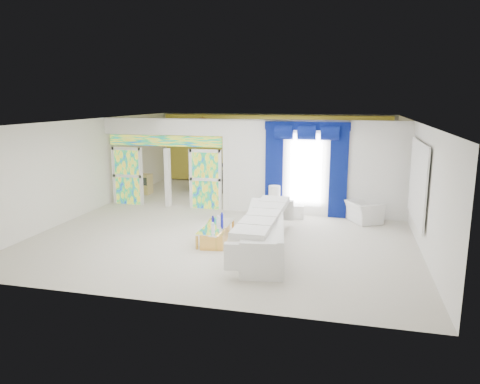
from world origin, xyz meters
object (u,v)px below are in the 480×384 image
(console_table, at_px, (284,211))
(grand_piano, at_px, (218,178))
(white_sofa, at_px, (265,232))
(armchair, at_px, (364,212))
(coffee_table, at_px, (216,233))

(console_table, xyz_separation_m, grand_piano, (-3.30, 3.89, 0.26))
(white_sofa, bearing_deg, armchair, 42.60)
(coffee_table, relative_size, console_table, 1.37)
(console_table, relative_size, grand_piano, 0.67)
(white_sofa, bearing_deg, console_table, 80.61)
(armchair, bearing_deg, grand_piano, 26.02)
(grand_piano, bearing_deg, coffee_table, -55.70)
(console_table, distance_m, grand_piano, 5.11)
(coffee_table, bearing_deg, armchair, 36.05)
(console_table, bearing_deg, grand_piano, 130.25)
(armchair, bearing_deg, white_sofa, 111.49)
(coffee_table, xyz_separation_m, grand_piano, (-1.92, 6.61, 0.28))
(white_sofa, relative_size, console_table, 3.41)
(white_sofa, xyz_separation_m, grand_piano, (-3.27, 6.91, 0.06))
(white_sofa, distance_m, armchair, 3.91)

